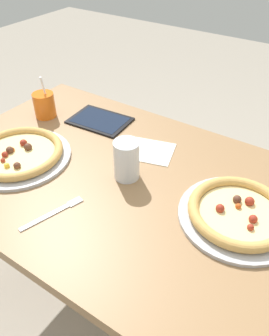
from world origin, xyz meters
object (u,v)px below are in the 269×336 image
(drink_cup_colored, at_px, (44,105))
(pizza_far, at_px, (239,213))
(fork, at_px, (55,212))
(tablet, at_px, (100,120))
(water_cup_clear, at_px, (127,160))
(pizza_near, at_px, (18,154))

(drink_cup_colored, bearing_deg, pizza_far, -7.41)
(fork, height_order, tablet, tablet)
(fork, relative_size, tablet, 0.79)
(drink_cup_colored, height_order, water_cup_clear, drink_cup_colored)
(drink_cup_colored, relative_size, water_cup_clear, 1.34)
(water_cup_clear, distance_m, tablet, 0.38)
(fork, bearing_deg, tablet, 114.04)
(pizza_near, height_order, water_cup_clear, water_cup_clear)
(pizza_far, distance_m, drink_cup_colored, 0.90)
(water_cup_clear, xyz_separation_m, fork, (-0.08, -0.26, -0.07))
(pizza_far, height_order, drink_cup_colored, drink_cup_colored)
(tablet, bearing_deg, fork, -65.96)
(tablet, bearing_deg, pizza_near, -102.46)
(pizza_far, xyz_separation_m, drink_cup_colored, (-0.89, 0.12, 0.03))
(pizza_near, relative_size, water_cup_clear, 2.70)
(drink_cup_colored, xyz_separation_m, water_cup_clear, (0.51, -0.14, 0.02))
(pizza_far, height_order, water_cup_clear, water_cup_clear)
(pizza_far, relative_size, tablet, 1.36)
(drink_cup_colored, bearing_deg, water_cup_clear, -15.02)
(pizza_far, relative_size, fork, 1.73)
(pizza_near, bearing_deg, fork, -22.77)
(pizza_near, distance_m, pizza_far, 0.76)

